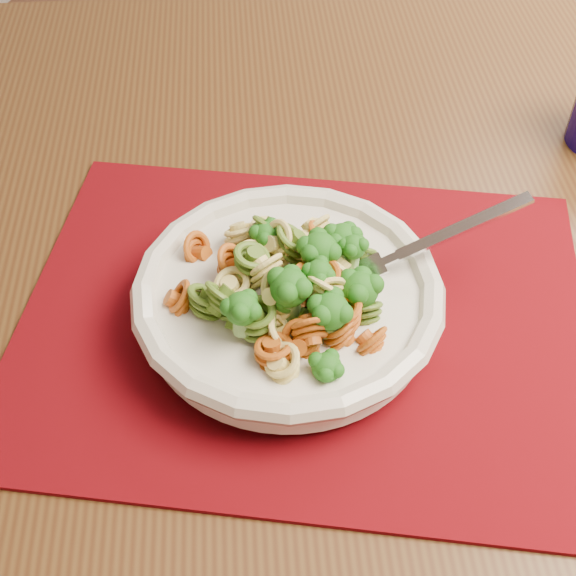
% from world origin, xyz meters
% --- Properties ---
extents(dining_table, '(1.75, 1.45, 0.72)m').
position_xyz_m(dining_table, '(-0.65, -0.42, 0.63)').
color(dining_table, '#492F14').
rests_on(dining_table, ground).
extents(placemat, '(0.51, 0.42, 0.00)m').
position_xyz_m(placemat, '(-0.59, -0.48, 0.72)').
color(placemat, '#57030B').
rests_on(placemat, dining_table).
extents(pasta_bowl, '(0.24, 0.24, 0.05)m').
position_xyz_m(pasta_bowl, '(-0.60, -0.48, 0.75)').
color(pasta_bowl, beige).
rests_on(pasta_bowl, placemat).
extents(pasta_broccoli_heap, '(0.21, 0.21, 0.06)m').
position_xyz_m(pasta_broccoli_heap, '(-0.60, -0.48, 0.77)').
color(pasta_broccoli_heap, '#D6C469').
rests_on(pasta_broccoli_heap, pasta_bowl).
extents(fork, '(0.17, 0.12, 0.08)m').
position_xyz_m(fork, '(-0.55, -0.45, 0.76)').
color(fork, silver).
rests_on(fork, pasta_bowl).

